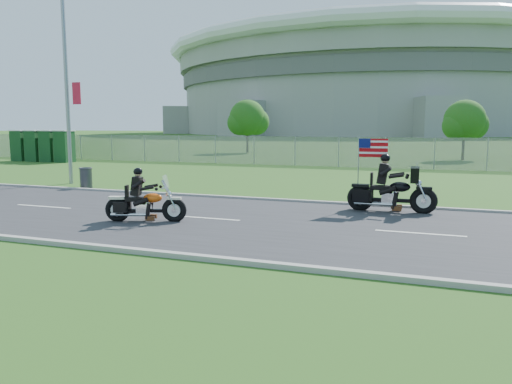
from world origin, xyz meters
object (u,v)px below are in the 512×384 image
(motorcycle_lead, at_px, (144,205))
(porta_toilet_a, at_px, (64,147))
(streetlight, at_px, (69,62))
(motorcycle_follow, at_px, (391,193))
(trash_can, at_px, (86,178))
(porta_toilet_b, at_px, (50,147))
(porta_toilet_c, at_px, (35,146))
(porta_toilet_d, at_px, (21,146))

(motorcycle_lead, bearing_deg, porta_toilet_a, 117.56)
(streetlight, height_order, motorcycle_follow, streetlight)
(trash_can, bearing_deg, porta_toilet_a, 134.12)
(streetlight, relative_size, porta_toilet_a, 4.35)
(streetlight, xyz_separation_m, motorcycle_lead, (8.58, -7.23, -5.14))
(porta_toilet_b, bearing_deg, trash_can, -42.71)
(motorcycle_lead, bearing_deg, porta_toilet_b, 119.63)
(porta_toilet_c, relative_size, porta_toilet_d, 1.00)
(porta_toilet_a, bearing_deg, porta_toilet_c, 180.00)
(porta_toilet_c, height_order, trash_can, porta_toilet_c)
(porta_toilet_a, bearing_deg, porta_toilet_b, 180.00)
(motorcycle_lead, distance_m, trash_can, 8.74)
(porta_toilet_c, xyz_separation_m, motorcycle_lead, (21.40, -18.01, -0.65))
(porta_toilet_c, xyz_separation_m, porta_toilet_d, (-1.40, 0.00, 0.00))
(motorcycle_follow, bearing_deg, porta_toilet_d, 152.45)
(porta_toilet_d, distance_m, motorcycle_lead, 29.06)
(porta_toilet_b, xyz_separation_m, motorcycle_lead, (20.00, -18.01, -0.65))
(streetlight, bearing_deg, porta_toilet_c, 139.94)
(motorcycle_lead, bearing_deg, trash_can, 121.09)
(porta_toilet_a, relative_size, porta_toilet_c, 1.00)
(porta_toilet_a, bearing_deg, porta_toilet_d, 180.00)
(porta_toilet_b, xyz_separation_m, porta_toilet_d, (-2.80, 0.00, 0.00))
(streetlight, relative_size, motorcycle_follow, 3.61)
(porta_toilet_b, height_order, motorcycle_follow, motorcycle_follow)
(porta_toilet_c, distance_m, porta_toilet_d, 1.40)
(porta_toilet_d, bearing_deg, porta_toilet_c, 0.00)
(porta_toilet_b, relative_size, porta_toilet_c, 1.00)
(streetlight, distance_m, porta_toilet_a, 15.39)
(motorcycle_lead, bearing_deg, porta_toilet_d, 123.33)
(porta_toilet_c, distance_m, motorcycle_lead, 27.98)
(porta_toilet_a, xyz_separation_m, porta_toilet_c, (-2.80, 0.00, 0.00))
(porta_toilet_c, height_order, porta_toilet_d, same)
(porta_toilet_d, xyz_separation_m, motorcycle_follow, (29.19, -13.93, -0.52))
(motorcycle_lead, relative_size, trash_can, 2.53)
(streetlight, xyz_separation_m, porta_toilet_d, (-14.22, 10.78, -4.49))
(porta_toilet_d, relative_size, motorcycle_follow, 0.83)
(trash_can, bearing_deg, streetlight, 141.33)
(porta_toilet_b, bearing_deg, motorcycle_lead, -42.01)
(porta_toilet_b, bearing_deg, porta_toilet_c, 180.00)
(porta_toilet_a, height_order, porta_toilet_b, same)
(porta_toilet_b, height_order, motorcycle_lead, porta_toilet_b)
(porta_toilet_a, height_order, porta_toilet_c, same)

